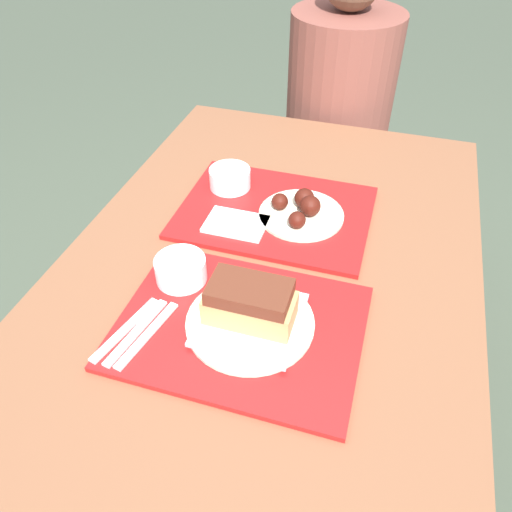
{
  "coord_description": "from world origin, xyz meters",
  "views": [
    {
      "loc": [
        0.2,
        -0.73,
        1.44
      ],
      "look_at": [
        -0.02,
        -0.0,
        0.77
      ],
      "focal_mm": 35.0,
      "sensor_mm": 36.0,
      "label": 1
    }
  ],
  "objects_px": {
    "tray_far": "(275,212)",
    "wings_plate_far": "(301,210)",
    "person_seated_across": "(341,85)",
    "brisket_sandwich_plate": "(250,310)",
    "tray_near": "(238,326)",
    "bowl_coleslaw_far": "(230,177)",
    "bowl_coleslaw_near": "(181,268)"
  },
  "relations": [
    {
      "from": "tray_far",
      "to": "wings_plate_far",
      "type": "height_order",
      "value": "wings_plate_far"
    },
    {
      "from": "person_seated_across",
      "to": "wings_plate_far",
      "type": "bearing_deg",
      "value": -87.69
    },
    {
      "from": "tray_far",
      "to": "brisket_sandwich_plate",
      "type": "bearing_deg",
      "value": -82.08
    },
    {
      "from": "tray_near",
      "to": "wings_plate_far",
      "type": "relative_size",
      "value": 2.25
    },
    {
      "from": "tray_far",
      "to": "person_seated_across",
      "type": "height_order",
      "value": "person_seated_across"
    },
    {
      "from": "person_seated_across",
      "to": "bowl_coleslaw_far",
      "type": "bearing_deg",
      "value": -104.33
    },
    {
      "from": "tray_near",
      "to": "bowl_coleslaw_far",
      "type": "xyz_separation_m",
      "value": [
        -0.16,
        0.43,
        0.03
      ]
    },
    {
      "from": "bowl_coleslaw_near",
      "to": "wings_plate_far",
      "type": "relative_size",
      "value": 0.52
    },
    {
      "from": "wings_plate_far",
      "to": "person_seated_across",
      "type": "distance_m",
      "value": 0.73
    },
    {
      "from": "tray_near",
      "to": "bowl_coleslaw_near",
      "type": "bearing_deg",
      "value": 150.79
    },
    {
      "from": "tray_near",
      "to": "tray_far",
      "type": "xyz_separation_m",
      "value": [
        -0.03,
        0.36,
        0.0
      ]
    },
    {
      "from": "brisket_sandwich_plate",
      "to": "tray_near",
      "type": "bearing_deg",
      "value": -159.48
    },
    {
      "from": "person_seated_across",
      "to": "brisket_sandwich_plate",
      "type": "bearing_deg",
      "value": -89.17
    },
    {
      "from": "tray_near",
      "to": "person_seated_across",
      "type": "height_order",
      "value": "person_seated_across"
    },
    {
      "from": "tray_far",
      "to": "bowl_coleslaw_near",
      "type": "relative_size",
      "value": 4.35
    },
    {
      "from": "bowl_coleslaw_near",
      "to": "person_seated_across",
      "type": "xyz_separation_m",
      "value": [
        0.15,
        1.0,
        -0.01
      ]
    },
    {
      "from": "tray_far",
      "to": "tray_near",
      "type": "bearing_deg",
      "value": -85.6
    },
    {
      "from": "bowl_coleslaw_near",
      "to": "person_seated_across",
      "type": "bearing_deg",
      "value": 81.36
    },
    {
      "from": "bowl_coleslaw_far",
      "to": "tray_far",
      "type": "bearing_deg",
      "value": -25.37
    },
    {
      "from": "tray_near",
      "to": "wings_plate_far",
      "type": "xyz_separation_m",
      "value": [
        0.04,
        0.36,
        0.02
      ]
    },
    {
      "from": "tray_near",
      "to": "person_seated_across",
      "type": "distance_m",
      "value": 1.09
    },
    {
      "from": "tray_far",
      "to": "bowl_coleslaw_far",
      "type": "relative_size",
      "value": 4.35
    },
    {
      "from": "tray_far",
      "to": "bowl_coleslaw_far",
      "type": "xyz_separation_m",
      "value": [
        -0.13,
        0.06,
        0.03
      ]
    },
    {
      "from": "bowl_coleslaw_near",
      "to": "bowl_coleslaw_far",
      "type": "height_order",
      "value": "same"
    },
    {
      "from": "tray_far",
      "to": "bowl_coleslaw_far",
      "type": "distance_m",
      "value": 0.15
    },
    {
      "from": "wings_plate_far",
      "to": "person_seated_across",
      "type": "xyz_separation_m",
      "value": [
        -0.03,
        0.73,
        0.0
      ]
    },
    {
      "from": "bowl_coleslaw_near",
      "to": "bowl_coleslaw_far",
      "type": "distance_m",
      "value": 0.34
    },
    {
      "from": "bowl_coleslaw_near",
      "to": "bowl_coleslaw_far",
      "type": "relative_size",
      "value": 1.0
    },
    {
      "from": "bowl_coleslaw_near",
      "to": "brisket_sandwich_plate",
      "type": "height_order",
      "value": "brisket_sandwich_plate"
    },
    {
      "from": "wings_plate_far",
      "to": "bowl_coleslaw_far",
      "type": "bearing_deg",
      "value": 160.88
    },
    {
      "from": "tray_far",
      "to": "wings_plate_far",
      "type": "bearing_deg",
      "value": -4.18
    },
    {
      "from": "brisket_sandwich_plate",
      "to": "bowl_coleslaw_far",
      "type": "distance_m",
      "value": 0.46
    }
  ]
}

